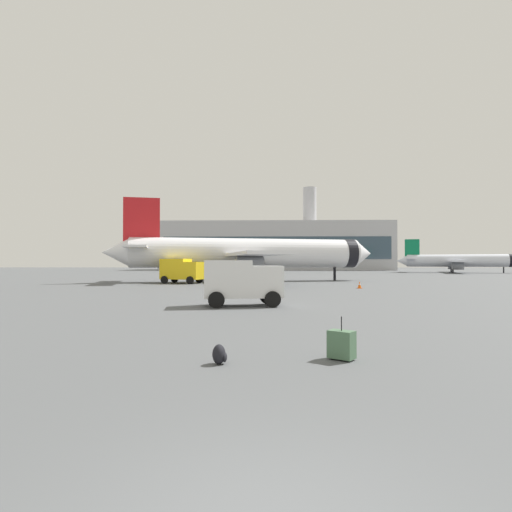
# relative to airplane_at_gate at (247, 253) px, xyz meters

# --- Properties ---
(airplane_at_gate) EXTENTS (35.37, 32.19, 10.50)m
(airplane_at_gate) POSITION_rel_airplane_at_gate_xyz_m (0.00, 0.00, 0.00)
(airplane_at_gate) COLOR white
(airplane_at_gate) RESTS_ON ground
(airplane_taxiing) EXTENTS (27.40, 25.01, 8.21)m
(airplane_taxiing) POSITION_rel_airplane_at_gate_xyz_m (48.22, 47.75, -0.80)
(airplane_taxiing) COLOR silver
(airplane_taxiing) RESTS_ON ground
(service_truck) EXTENTS (5.24, 3.70, 2.90)m
(service_truck) POSITION_rel_airplane_at_gate_xyz_m (-7.40, -5.55, -2.05)
(service_truck) COLOR yellow
(service_truck) RESTS_ON ground
(cargo_van) EXTENTS (4.65, 2.88, 2.60)m
(cargo_van) POSITION_rel_airplane_at_gate_xyz_m (1.37, -31.02, -2.21)
(cargo_van) COLOR white
(cargo_van) RESTS_ON ground
(safety_cone_near) EXTENTS (0.44, 0.44, 0.66)m
(safety_cone_near) POSITION_rel_airplane_at_gate_xyz_m (11.52, -14.46, -3.33)
(safety_cone_near) COLOR #F2590C
(safety_cone_near) RESTS_ON ground
(safety_cone_mid) EXTENTS (0.44, 0.44, 0.59)m
(safety_cone_mid) POSITION_rel_airplane_at_gate_xyz_m (-0.58, -18.18, -3.36)
(safety_cone_mid) COLOR #F2590C
(safety_cone_mid) RESTS_ON ground
(rolling_suitcase) EXTENTS (0.75, 0.70, 1.10)m
(rolling_suitcase) POSITION_rel_airplane_at_gate_xyz_m (4.77, -44.20, -3.27)
(rolling_suitcase) COLOR #476B4C
(rolling_suitcase) RESTS_ON ground
(traveller_backpack) EXTENTS (0.36, 0.40, 0.48)m
(traveller_backpack) POSITION_rel_airplane_at_gate_xyz_m (1.71, -44.76, -3.42)
(traveller_backpack) COLOR black
(traveller_backpack) RESTS_ON ground
(terminal_building) EXTENTS (73.69, 22.52, 27.47)m
(terminal_building) POSITION_rel_airplane_at_gate_xyz_m (5.27, 86.26, 4.20)
(terminal_building) COLOR #B2B2B7
(terminal_building) RESTS_ON ground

